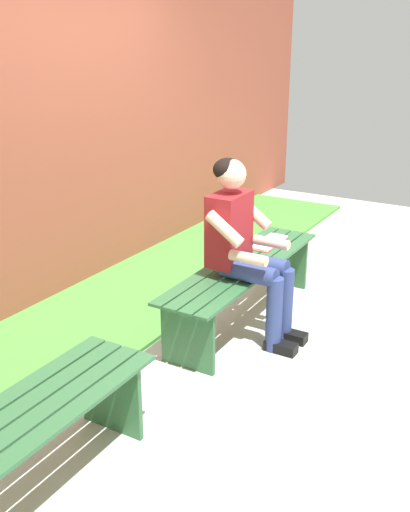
# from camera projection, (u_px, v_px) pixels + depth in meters

# --- Properties ---
(ground_plane) EXTENTS (10.00, 7.00, 0.04)m
(ground_plane) POSITION_uv_depth(u_px,v_px,m) (312.00, 455.00, 3.04)
(ground_plane) COLOR beige
(grass_strip) EXTENTS (9.00, 1.84, 0.03)m
(grass_strip) POSITION_uv_depth(u_px,v_px,m) (4.00, 340.00, 4.12)
(grass_strip) COLOR #478C38
(grass_strip) RESTS_ON ground
(brick_wall) EXTENTS (9.50, 0.24, 3.13)m
(brick_wall) POSITION_uv_depth(u_px,v_px,m) (17.00, 102.00, 4.27)
(brick_wall) COLOR #9E4C38
(brick_wall) RESTS_ON ground
(bench_near) EXTENTS (1.82, 0.45, 0.46)m
(bench_near) POSITION_uv_depth(u_px,v_px,m) (244.00, 277.00, 4.32)
(bench_near) COLOR #2D6038
(bench_near) RESTS_ON ground
(person_seated) EXTENTS (0.50, 0.69, 1.26)m
(person_seated) POSITION_uv_depth(u_px,v_px,m) (245.00, 243.00, 3.99)
(person_seated) COLOR maroon
(person_seated) RESTS_ON ground
(apple) EXTENTS (0.08, 0.08, 0.08)m
(apple) POSITION_uv_depth(u_px,v_px,m) (245.00, 250.00, 4.44)
(apple) COLOR gold
(apple) RESTS_ON bench_near
(book_open) EXTENTS (0.41, 0.16, 0.02)m
(book_open) POSITION_uv_depth(u_px,v_px,m) (269.00, 243.00, 4.68)
(book_open) COLOR white
(book_open) RESTS_ON bench_near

